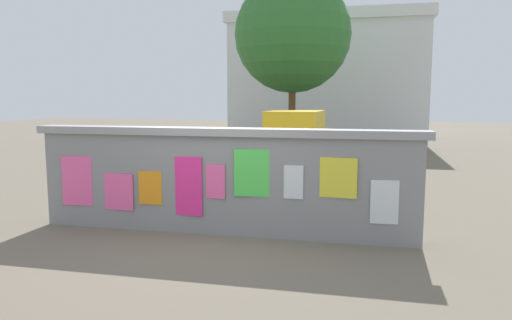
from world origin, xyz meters
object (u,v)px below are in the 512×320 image
at_px(motorcycle, 353,192).
at_px(auto_rickshaw_truck, 255,149).
at_px(bicycle_near, 377,173).
at_px(person_walking, 148,159).
at_px(tree_roadside, 293,35).

bearing_deg(motorcycle, auto_rickshaw_truck, 132.43).
bearing_deg(bicycle_near, auto_rickshaw_truck, -174.75).
xyz_separation_m(bicycle_near, person_walking, (-4.36, -3.27, 0.62)).
height_order(bicycle_near, tree_roadside, tree_roadside).
bearing_deg(bicycle_near, person_walking, -143.17).
xyz_separation_m(bicycle_near, tree_roadside, (-2.95, 5.72, 4.02)).
xyz_separation_m(motorcycle, bicycle_near, (0.50, 2.93, -0.10)).
relative_size(motorcycle, person_walking, 1.16).
relative_size(motorcycle, tree_roadside, 0.29).
xyz_separation_m(auto_rickshaw_truck, tree_roadside, (-0.02, 5.99, 3.49)).
distance_m(motorcycle, bicycle_near, 2.97).
bearing_deg(tree_roadside, person_walking, -98.92).
xyz_separation_m(auto_rickshaw_truck, motorcycle, (2.43, -2.66, -0.44)).
height_order(person_walking, tree_roadside, tree_roadside).
xyz_separation_m(motorcycle, person_walking, (-3.86, -0.34, 0.52)).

